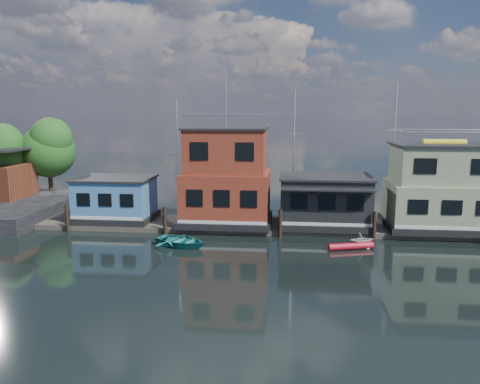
# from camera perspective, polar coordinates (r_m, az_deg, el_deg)

# --- Properties ---
(ground) EXTENTS (160.00, 160.00, 0.00)m
(ground) POSITION_cam_1_polar(r_m,az_deg,el_deg) (27.55, 12.98, -10.72)
(ground) COLOR black
(ground) RESTS_ON ground
(dock) EXTENTS (48.00, 5.00, 0.40)m
(dock) POSITION_cam_1_polar(r_m,az_deg,el_deg) (38.91, 10.90, -4.26)
(dock) COLOR #595147
(dock) RESTS_ON ground
(houseboat_blue) EXTENTS (6.40, 4.90, 3.66)m
(houseboat_blue) POSITION_cam_1_polar(r_m,az_deg,el_deg) (41.01, -14.93, -0.83)
(houseboat_blue) COLOR black
(houseboat_blue) RESTS_ON dock
(houseboat_red) EXTENTS (7.40, 5.90, 11.86)m
(houseboat_red) POSITION_cam_1_polar(r_m,az_deg,el_deg) (38.35, -1.67, 1.65)
(houseboat_red) COLOR black
(houseboat_red) RESTS_ON dock
(houseboat_dark) EXTENTS (7.40, 6.10, 4.06)m
(houseboat_dark) POSITION_cam_1_polar(r_m,az_deg,el_deg) (38.38, 10.27, -1.05)
(houseboat_dark) COLOR black
(houseboat_dark) RESTS_ON dock
(houseboat_green) EXTENTS (8.40, 5.90, 7.03)m
(houseboat_green) POSITION_cam_1_polar(r_m,az_deg,el_deg) (39.91, 23.31, 0.37)
(houseboat_green) COLOR black
(houseboat_green) RESTS_ON dock
(pilings) EXTENTS (42.28, 0.28, 2.20)m
(pilings) POSITION_cam_1_polar(r_m,az_deg,el_deg) (35.96, 10.79, -3.94)
(pilings) COLOR #2D2116
(pilings) RESTS_ON ground
(background_masts) EXTENTS (36.40, 0.16, 12.00)m
(background_masts) POSITION_cam_1_polar(r_m,az_deg,el_deg) (44.55, 16.60, 4.27)
(background_masts) COLOR silver
(background_masts) RESTS_ON ground
(shore) EXTENTS (12.40, 15.72, 8.24)m
(shore) POSITION_cam_1_polar(r_m,az_deg,el_deg) (49.98, -27.11, 1.91)
(shore) COLOR black
(shore) RESTS_ON ground
(red_kayak) EXTENTS (3.27, 1.40, 0.48)m
(red_kayak) POSITION_cam_1_polar(r_m,az_deg,el_deg) (33.77, 13.36, -6.45)
(red_kayak) COLOR red
(red_kayak) RESTS_ON ground
(dinghy_white) EXTENTS (2.43, 2.28, 1.03)m
(dinghy_white) POSITION_cam_1_polar(r_m,az_deg,el_deg) (34.62, 14.56, -5.63)
(dinghy_white) COLOR silver
(dinghy_white) RESTS_ON ground
(dinghy_teal) EXTENTS (4.66, 4.02, 0.81)m
(dinghy_teal) POSITION_cam_1_polar(r_m,az_deg,el_deg) (33.84, -7.18, -5.93)
(dinghy_teal) COLOR #227B7D
(dinghy_teal) RESTS_ON ground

